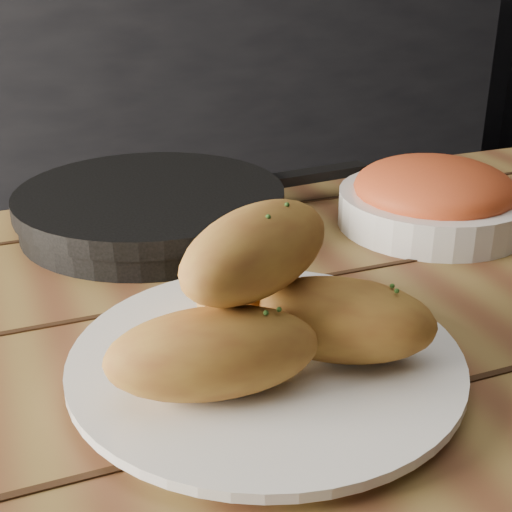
{
  "coord_description": "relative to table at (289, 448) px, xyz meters",
  "views": [
    {
      "loc": [
        -0.35,
        -0.72,
        1.06
      ],
      "look_at": [
        -0.18,
        -0.28,
        0.84
      ],
      "focal_mm": 50.0,
      "sensor_mm": 36.0,
      "label": 1
    }
  ],
  "objects": [
    {
      "name": "skillet",
      "position": [
        -0.04,
        0.29,
        0.13
      ],
      "size": [
        0.44,
        0.3,
        0.05
      ],
      "color": "black",
      "rests_on": "table"
    },
    {
      "name": "counter",
      "position": [
        0.14,
        1.96,
        -0.19
      ],
      "size": [
        2.8,
        0.6,
        0.9
      ],
      "primitive_type": "cube",
      "color": "black",
      "rests_on": "ground"
    },
    {
      "name": "bowl",
      "position": [
        0.26,
        0.18,
        0.14
      ],
      "size": [
        0.21,
        0.21,
        0.08
      ],
      "color": "white",
      "rests_on": "table"
    },
    {
      "name": "table",
      "position": [
        0.0,
        0.0,
        0.0
      ],
      "size": [
        1.37,
        0.82,
        0.75
      ],
      "color": "brown",
      "rests_on": "ground"
    },
    {
      "name": "bread_rolls",
      "position": [
        -0.04,
        -0.04,
        0.17
      ],
      "size": [
        0.25,
        0.22,
        0.12
      ],
      "color": "#B28631",
      "rests_on": "plate"
    },
    {
      "name": "plate",
      "position": [
        -0.04,
        -0.03,
        0.12
      ],
      "size": [
        0.3,
        0.3,
        0.02
      ],
      "color": "white",
      "rests_on": "table"
    }
  ]
}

